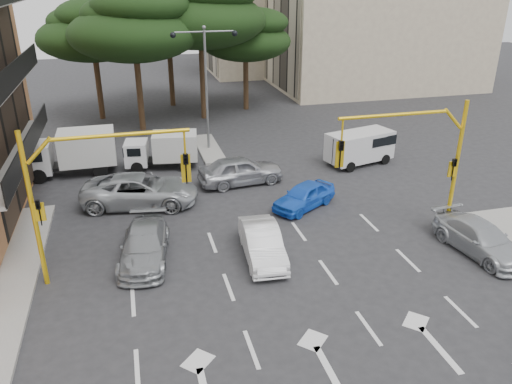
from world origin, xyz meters
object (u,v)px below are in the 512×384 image
Objects in this scene: car_white_hatch at (262,243)px; van_white at (360,148)px; car_silver_wagon at (144,245)px; car_silver_cross_b at (241,170)px; car_silver_parked at (480,238)px; car_blue_compact at (304,196)px; box_truck_b at (162,151)px; car_silver_cross_a at (140,190)px; street_lamp_center at (206,67)px; signal_mast_left at (83,184)px; signal_mast_right at (422,152)px; box_truck_a at (71,154)px.

car_white_hatch is 1.00× the size of van_white.
car_silver_wagon is at bearing -72.96° from van_white.
car_silver_cross_b is at bearing 87.56° from car_white_hatch.
car_silver_wagon is 13.91m from car_silver_parked.
car_silver_cross_b is at bearing -95.10° from van_white.
box_truck_b is (-6.32, 7.48, 0.44)m from car_blue_compact.
street_lamp_center is at bearing -20.30° from car_silver_cross_a.
car_silver_cross_b is at bearing 121.13° from car_silver_parked.
street_lamp_center is at bearing 64.09° from signal_mast_left.
car_silver_wagon is 8.92m from car_silver_cross_b.
signal_mast_right reaches higher than van_white.
signal_mast_left is 0.77× the size of street_lamp_center.
van_white is at bearing -93.22° from box_truck_b.
car_silver_cross_a is at bearing 72.06° from signal_mast_left.
car_silver_cross_b is at bearing -83.36° from street_lamp_center.
signal_mast_right is 1.33× the size of car_silver_parked.
van_white is (8.50, -5.00, -4.40)m from street_lamp_center.
box_truck_a reaches higher than car_white_hatch.
car_white_hatch is at bearing 160.21° from car_silver_parked.
box_truck_a reaches higher than box_truck_b.
signal_mast_left reaches higher than car_silver_cross_a.
van_white is (13.28, 2.74, 0.23)m from car_silver_cross_a.
van_white is 0.95× the size of box_truck_b.
car_silver_cross_a is at bearing -121.67° from street_lamp_center.
car_blue_compact is at bearing 55.72° from car_white_hatch.
car_silver_wagon is at bearing -162.64° from box_truck_a.
car_silver_wagon is at bearing -100.60° from car_blue_compact.
signal_mast_left is at bearing -177.82° from car_white_hatch.
car_blue_compact is 0.85× the size of box_truck_b.
car_silver_cross_b is (-6.07, 7.73, -3.09)m from signal_mast_right.
car_silver_cross_a is 15.89m from car_silver_parked.
car_white_hatch is (-7.02, -0.25, -3.21)m from signal_mast_right.
car_silver_parked is at bearing -3.50° from car_silver_wagon.
car_silver_wagon is at bearing 135.22° from car_silver_cross_b.
signal_mast_left is 11.23m from car_silver_cross_b.
box_truck_a is at bearing 133.50° from car_silver_parked.
signal_mast_right is 13.61m from signal_mast_left.
car_silver_cross_a reaches higher than car_white_hatch.
car_silver_cross_b is (0.95, 7.98, 0.12)m from car_white_hatch.
car_white_hatch is 0.88× the size of car_silver_cross_b.
car_white_hatch is at bearing -3.95° from car_silver_wagon.
street_lamp_center reaches higher than car_silver_cross_a.
car_silver_cross_a is 1.40× the size of van_white.
car_blue_compact is 7.46m from van_white.
street_lamp_center is 1.66× the size of car_silver_cross_b.
car_silver_wagon is at bearing 176.06° from signal_mast_right.
box_truck_a is (-11.50, 7.68, 0.65)m from car_blue_compact.
signal_mast_left reaches higher than box_truck_b.
box_truck_b is at bearing 123.64° from car_silver_parked.
signal_mast_right is at bearing -25.11° from van_white.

